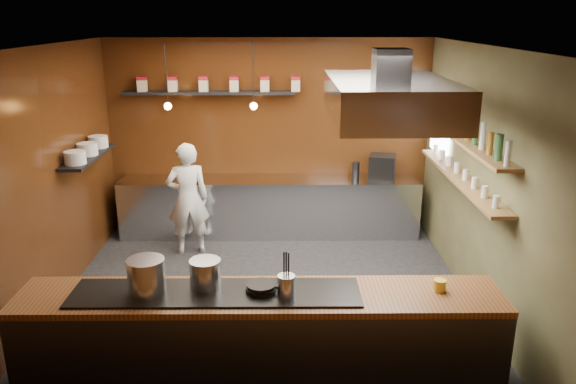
{
  "coord_description": "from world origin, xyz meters",
  "views": [
    {
      "loc": [
        0.21,
        -6.15,
        3.32
      ],
      "look_at": [
        0.27,
        0.4,
        1.25
      ],
      "focal_mm": 35.0,
      "sensor_mm": 36.0,
      "label": 1
    }
  ],
  "objects_px": {
    "extractor_hood": "(389,98)",
    "stockpot_small": "(205,274)",
    "stockpot_large": "(147,276)",
    "espresso_machine": "(382,167)",
    "chef": "(188,199)"
  },
  "relations": [
    {
      "from": "stockpot_large",
      "to": "extractor_hood",
      "type": "bearing_deg",
      "value": 27.78
    },
    {
      "from": "stockpot_large",
      "to": "espresso_machine",
      "type": "relative_size",
      "value": 0.88
    },
    {
      "from": "stockpot_large",
      "to": "espresso_machine",
      "type": "distance_m",
      "value": 4.64
    },
    {
      "from": "stockpot_large",
      "to": "espresso_machine",
      "type": "xyz_separation_m",
      "value": [
        2.73,
        3.75,
        -0.01
      ]
    },
    {
      "from": "stockpot_small",
      "to": "chef",
      "type": "bearing_deg",
      "value": 102.38
    },
    {
      "from": "extractor_hood",
      "to": "espresso_machine",
      "type": "relative_size",
      "value": 5.24
    },
    {
      "from": "extractor_hood",
      "to": "stockpot_small",
      "type": "height_order",
      "value": "extractor_hood"
    },
    {
      "from": "extractor_hood",
      "to": "espresso_machine",
      "type": "distance_m",
      "value": 2.94
    },
    {
      "from": "stockpot_small",
      "to": "espresso_machine",
      "type": "height_order",
      "value": "espresso_machine"
    },
    {
      "from": "stockpot_large",
      "to": "stockpot_small",
      "type": "bearing_deg",
      "value": 11.61
    },
    {
      "from": "extractor_hood",
      "to": "stockpot_small",
      "type": "bearing_deg",
      "value": -148.3
    },
    {
      "from": "extractor_hood",
      "to": "chef",
      "type": "bearing_deg",
      "value": 142.76
    },
    {
      "from": "espresso_machine",
      "to": "chef",
      "type": "xyz_separation_m",
      "value": [
        -2.88,
        -0.68,
        -0.28
      ]
    },
    {
      "from": "extractor_hood",
      "to": "stockpot_large",
      "type": "bearing_deg",
      "value": -152.22
    },
    {
      "from": "extractor_hood",
      "to": "stockpot_small",
      "type": "distance_m",
      "value": 2.55
    }
  ]
}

